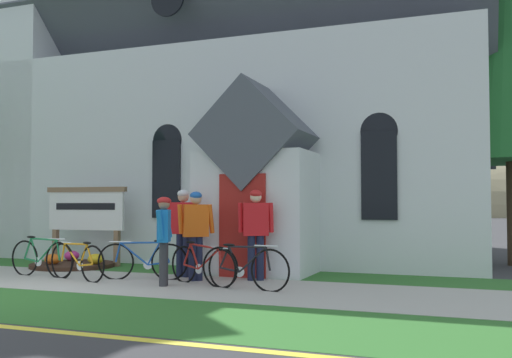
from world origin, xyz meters
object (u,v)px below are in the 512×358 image
church_sign (86,212)px  roadside_conifer (509,41)px  bicycle_green (244,267)px  cyclist_in_blue_jersey (183,225)px  bicycle_blue (42,258)px  cyclist_in_orange_jersey (164,234)px  cyclist_in_yellow_jersey (256,227)px  bicycle_white (143,261)px  cyclist_in_green_jersey (196,228)px  bicycle_red (202,265)px  bicycle_black (77,261)px

church_sign → roadside_conifer: roadside_conifer is taller
bicycle_green → cyclist_in_blue_jersey: 2.22m
bicycle_blue → bicycle_green: bearing=-2.3°
cyclist_in_orange_jersey → roadside_conifer: 9.75m
cyclist_in_yellow_jersey → cyclist_in_orange_jersey: cyclist_in_yellow_jersey is taller
bicycle_white → roadside_conifer: roadside_conifer is taller
cyclist_in_yellow_jersey → roadside_conifer: roadside_conifer is taller
bicycle_white → cyclist_in_green_jersey: (1.06, 0.18, 0.64)m
bicycle_red → roadside_conifer: 9.45m
bicycle_blue → cyclist_in_orange_jersey: cyclist_in_orange_jersey is taller
cyclist_in_yellow_jersey → cyclist_in_blue_jersey: bearing=-179.0°
bicycle_white → bicycle_red: 1.43m
bicycle_red → bicycle_green: bearing=-16.0°
bicycle_red → cyclist_in_blue_jersey: bearing=134.7°
church_sign → cyclist_in_orange_jersey: (3.56, -2.46, -0.35)m
bicycle_blue → roadside_conifer: (9.17, 5.75, 5.10)m
bicycle_white → bicycle_black: (-1.15, -0.54, -0.00)m
church_sign → bicycle_white: (2.74, -1.83, -0.92)m
cyclist_in_green_jersey → bicycle_white: bearing=-170.5°
bicycle_green → bicycle_red: bearing=164.0°
bicycle_blue → cyclist_in_green_jersey: size_ratio=1.00×
bicycle_red → cyclist_in_green_jersey: size_ratio=0.95×
bicycle_white → bicycle_red: bearing=-9.7°
bicycle_blue → roadside_conifer: roadside_conifer is taller
bicycle_white → cyclist_in_blue_jersey: cyclist_in_blue_jersey is taller
bicycle_red → cyclist_in_blue_jersey: 1.38m
bicycle_blue → cyclist_in_yellow_jersey: cyclist_in_yellow_jersey is taller
bicycle_black → cyclist_in_green_jersey: bearing=18.1°
bicycle_green → cyclist_in_yellow_jersey: bearing=100.8°
bicycle_white → bicycle_green: size_ratio=1.00×
church_sign → cyclist_in_orange_jersey: 4.34m
cyclist_in_orange_jersey → cyclist_in_yellow_jersey: bearing=44.2°
cyclist_in_yellow_jersey → roadside_conifer: (4.85, 4.78, 4.44)m
bicycle_black → cyclist_in_green_jersey: cyclist_in_green_jersey is taller
bicycle_red → cyclist_in_orange_jersey: (-0.58, -0.39, 0.57)m
bicycle_black → bicycle_green: bearing=0.5°
bicycle_white → bicycle_green: (2.35, -0.51, 0.01)m
bicycle_red → cyclist_in_yellow_jersey: size_ratio=0.93×
bicycle_green → cyclist_in_yellow_jersey: (-0.22, 1.15, 0.66)m
church_sign → cyclist_in_blue_jersey: church_sign is taller
bicycle_white → bicycle_red: (1.41, -0.24, -0.01)m
cyclist_in_blue_jersey → roadside_conifer: roadside_conifer is taller
church_sign → cyclist_in_yellow_jersey: 5.02m
church_sign → roadside_conifer: bearing=20.3°
bicycle_black → cyclist_in_orange_jersey: cyclist_in_orange_jersey is taller
bicycle_red → cyclist_in_orange_jersey: bearing=-145.9°
bicycle_green → cyclist_in_green_jersey: bearing=151.8°
bicycle_white → bicycle_blue: 2.22m
bicycle_black → cyclist_in_orange_jersey: bearing=-2.6°
cyclist_in_green_jersey → bicycle_black: bearing=-161.9°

